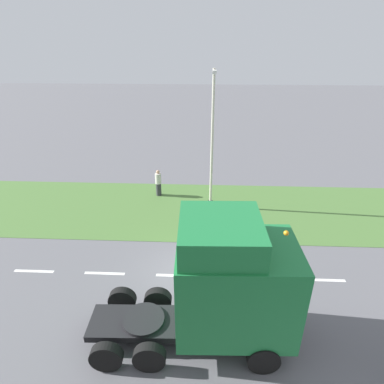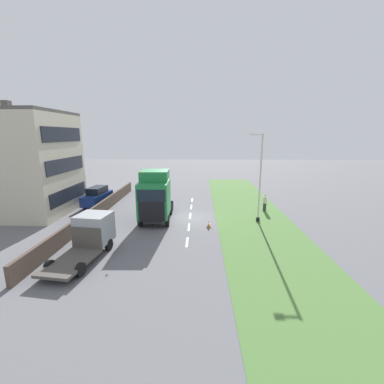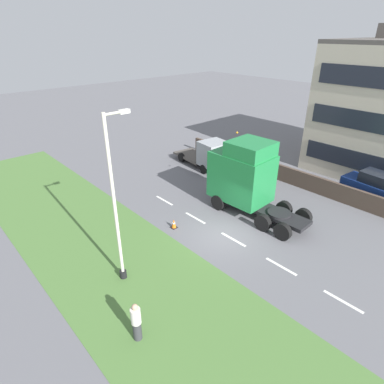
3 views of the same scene
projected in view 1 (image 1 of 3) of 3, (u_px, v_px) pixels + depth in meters
ground_plane at (192, 276)px, 14.04m from camera, size 120.00×120.00×0.00m
grass_verge at (197, 209)px, 19.42m from camera, size 7.00×44.00×0.01m
lane_markings at (177, 276)px, 14.07m from camera, size 0.16×14.60×0.00m
lorry_cab at (227, 285)px, 10.14m from camera, size 2.88×6.82×4.90m
lamp_post at (212, 150)px, 18.00m from camera, size 1.29×0.33×7.99m
pedestrian at (158, 183)px, 20.72m from camera, size 0.39×0.39×1.78m
traffic_cone_lead at (247, 249)px, 15.36m from camera, size 0.36×0.36×0.58m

